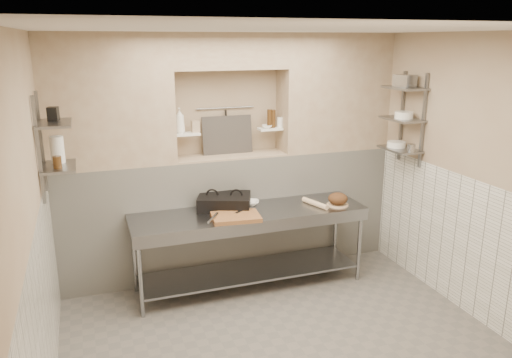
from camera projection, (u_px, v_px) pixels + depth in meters
name	position (u px, v px, depth m)	size (l,w,h in m)	color
floor	(285.00, 348.00, 4.64)	(4.00, 3.90, 0.10)	#645F59
ceiling	(291.00, 22.00, 3.86)	(4.00, 3.90, 0.10)	silver
wall_left	(26.00, 230.00, 3.60)	(0.10, 3.90, 2.80)	tan
wall_right	(480.00, 179.00, 4.90)	(0.10, 3.90, 2.80)	tan
wall_back	(224.00, 152.00, 6.07)	(4.00, 0.10, 2.80)	tan
wall_front	(447.00, 321.00, 2.43)	(4.00, 0.10, 2.80)	tan
backwall_lower	(231.00, 213.00, 6.03)	(4.00, 0.40, 1.40)	silver
alcove_sill	(230.00, 156.00, 5.84)	(1.30, 0.40, 0.02)	tan
backwall_pillar_left	(108.00, 101.00, 5.23)	(1.35, 0.40, 1.40)	tan
backwall_pillar_right	(334.00, 93.00, 6.07)	(1.35, 0.40, 1.40)	tan
backwall_header	(228.00, 51.00, 5.51)	(1.30, 0.40, 0.40)	tan
wainscot_left	(46.00, 314.00, 3.80)	(0.02, 3.90, 1.40)	silver
wainscot_right	(467.00, 246.00, 5.07)	(0.02, 3.90, 1.40)	silver
alcove_shelf_left	(187.00, 134.00, 5.60)	(0.28, 0.16, 0.03)	white
alcove_shelf_right	(270.00, 129.00, 5.92)	(0.28, 0.16, 0.03)	white
utensil_rail	(225.00, 108.00, 5.84)	(0.02, 0.02, 0.70)	gray
hanging_steel	(226.00, 122.00, 5.87)	(0.02, 0.02, 0.30)	black
splash_panel	(227.00, 135.00, 5.86)	(0.60, 0.02, 0.45)	#383330
shelf_rail_left_a	(41.00, 142.00, 4.65)	(0.03, 0.03, 0.95)	slate
shelf_rail_left_b	(39.00, 151.00, 4.28)	(0.03, 0.03, 0.95)	slate
wall_shelf_left_lower	(59.00, 167.00, 4.56)	(0.30, 0.50, 0.03)	slate
wall_shelf_left_upper	(54.00, 123.00, 4.46)	(0.30, 0.50, 0.03)	slate
shelf_rail_right_a	(402.00, 116.00, 5.89)	(0.03, 0.03, 1.05)	slate
shelf_rail_right_b	(423.00, 121.00, 5.53)	(0.03, 0.03, 1.05)	slate
wall_shelf_right_lower	(400.00, 149.00, 5.76)	(0.30, 0.50, 0.03)	slate
wall_shelf_right_mid	(402.00, 119.00, 5.67)	(0.30, 0.50, 0.03)	slate
wall_shelf_right_upper	(405.00, 88.00, 5.57)	(0.30, 0.50, 0.03)	slate
prep_table	(250.00, 233.00, 5.54)	(2.60, 0.70, 0.90)	gray
panini_press	(224.00, 202.00, 5.56)	(0.68, 0.59, 0.16)	black
cutting_board	(236.00, 217.00, 5.24)	(0.50, 0.35, 0.04)	olive
knife_blade	(244.00, 210.00, 5.40)	(0.29, 0.03, 0.01)	gray
tongs	(213.00, 218.00, 5.12)	(0.03, 0.03, 0.29)	gray
mixing_bowl	(251.00, 203.00, 5.70)	(0.19, 0.19, 0.05)	white
rolling_pin	(315.00, 203.00, 5.66)	(0.06, 0.06, 0.38)	#D7B98C
bread_board	(338.00, 205.00, 5.68)	(0.25, 0.25, 0.01)	#D7B98C
bread_loaf	(338.00, 199.00, 5.66)	(0.22, 0.22, 0.13)	#4C2D19
bottle_soap	(180.00, 121.00, 5.54)	(0.11, 0.11, 0.28)	white
jar_alcove	(195.00, 126.00, 5.63)	(0.09, 0.09, 0.13)	tan
bowl_alcove	(267.00, 126.00, 5.89)	(0.12, 0.12, 0.04)	white
condiment_a	(273.00, 119.00, 5.90)	(0.06, 0.06, 0.21)	#3D250F
condiment_b	(269.00, 119.00, 5.87)	(0.06, 0.06, 0.22)	#3D250F
condiment_c	(280.00, 122.00, 5.93)	(0.07, 0.07, 0.12)	white
jug_left	(57.00, 150.00, 4.63)	(0.12, 0.12, 0.25)	white
jar_left	(57.00, 162.00, 4.44)	(0.07, 0.07, 0.11)	#3D250F
box_left_upper	(53.00, 114.00, 4.50)	(0.09, 0.09, 0.12)	black
bowl_right	(396.00, 144.00, 5.81)	(0.21, 0.21, 0.06)	white
canister_right	(411.00, 148.00, 5.55)	(0.09, 0.09, 0.09)	gray
bowl_right_mid	(404.00, 115.00, 5.63)	(0.21, 0.21, 0.08)	white
basket_right	(405.00, 81.00, 5.56)	(0.17, 0.21, 0.13)	gray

